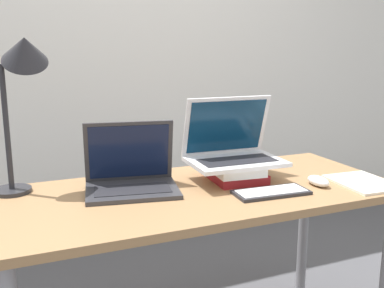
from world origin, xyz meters
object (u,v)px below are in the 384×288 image
Objects in this scene: laptop_on_books at (232,149)px; notepad at (363,182)px; laptop_left at (131,177)px; wireless_keyboard at (271,192)px; mouse at (318,181)px; book_stack at (234,171)px; desk_lamp at (22,69)px.

notepad is at bearing -29.71° from laptop_on_books.
notepad is (0.87, -0.28, -0.05)m from laptop_left.
wireless_keyboard is at bearing -78.69° from laptop_on_books.
laptop_on_books is at bearing 142.37° from mouse.
laptop_on_books is at bearing 107.86° from book_stack.
notepad is (0.41, -0.03, -0.00)m from wireless_keyboard.
desk_lamp is (-1.04, 0.34, 0.44)m from mouse.
desk_lamp reaches higher than mouse.
book_stack is 0.33m from mouse.
wireless_keyboard is (0.05, -0.23, -0.12)m from laptop_on_books.
wireless_keyboard is 1.00m from desk_lamp.
laptop_on_books is 0.85m from desk_lamp.
notepad is 0.45× the size of desk_lamp.
wireless_keyboard is at bearing 175.42° from notepad.
wireless_keyboard is 0.23m from mouse.
wireless_keyboard is at bearing -79.11° from book_stack.
wireless_keyboard is (0.46, -0.25, -0.04)m from laptop_left.
laptop_left reaches higher than wireless_keyboard.
wireless_keyboard is at bearing -175.76° from mouse.
laptop_on_books is 1.38× the size of notepad.
laptop_on_books is (0.42, -0.02, 0.07)m from laptop_left.
laptop_left is 1.32× the size of wireless_keyboard.
laptop_on_books is 0.26m from wireless_keyboard.
book_stack is 0.89m from desk_lamp.
desk_lamp is (-0.81, 0.36, 0.45)m from wireless_keyboard.
notepad is at bearing -17.62° from desk_lamp.
desk_lamp is (-0.35, 0.11, 0.40)m from laptop_left.
notepad is (0.18, -0.05, -0.01)m from mouse.
wireless_keyboard reaches higher than notepad.
laptop_left reaches higher than notepad.
laptop_on_books reaches higher than wireless_keyboard.
laptop_left is 1.45× the size of book_stack.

